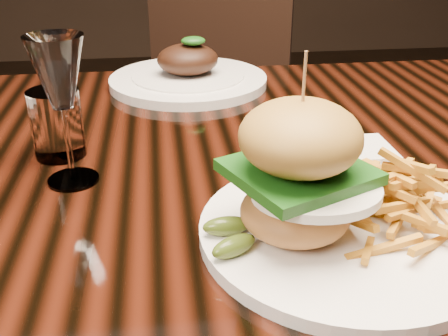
{
  "coord_description": "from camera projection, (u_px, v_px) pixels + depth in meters",
  "views": [
    {
      "loc": [
        -0.1,
        -0.69,
        1.07
      ],
      "look_at": [
        -0.03,
        -0.17,
        0.81
      ],
      "focal_mm": 42.0,
      "sensor_mm": 36.0,
      "label": 1
    }
  ],
  "objects": [
    {
      "name": "dining_table",
      "position": [
        231.0,
        197.0,
        0.8
      ],
      "size": [
        1.6,
        0.9,
        0.75
      ],
      "color": "black",
      "rests_on": "ground"
    },
    {
      "name": "burger_plate",
      "position": [
        342.0,
        195.0,
        0.54
      ],
      "size": [
        0.31,
        0.31,
        0.21
      ],
      "rotation": [
        0.0,
        0.0,
        0.21
      ],
      "color": "white",
      "rests_on": "dining_table"
    },
    {
      "name": "water_tumbler",
      "position": [
        57.0,
        124.0,
        0.74
      ],
      "size": [
        0.07,
        0.07,
        0.1
      ],
      "primitive_type": "cylinder",
      "color": "white",
      "rests_on": "dining_table"
    },
    {
      "name": "ramekin",
      "position": [
        359.0,
        159.0,
        0.7
      ],
      "size": [
        0.11,
        0.11,
        0.04
      ],
      "primitive_type": "cube",
      "rotation": [
        0.0,
        0.0,
        -0.4
      ],
      "color": "white",
      "rests_on": "dining_table"
    },
    {
      "name": "far_dish",
      "position": [
        188.0,
        76.0,
        1.05
      ],
      "size": [
        0.31,
        0.31,
        0.1
      ],
      "rotation": [
        0.0,
        0.0,
        0.17
      ],
      "color": "white",
      "rests_on": "dining_table"
    },
    {
      "name": "wine_glass",
      "position": [
        59.0,
        78.0,
        0.62
      ],
      "size": [
        0.07,
        0.07,
        0.19
      ],
      "color": "white",
      "rests_on": "dining_table"
    },
    {
      "name": "chair_far",
      "position": [
        212.0,
        95.0,
        1.66
      ],
      "size": [
        0.59,
        0.59,
        0.95
      ],
      "rotation": [
        0.0,
        0.0,
        -0.34
      ],
      "color": "black",
      "rests_on": "ground"
    }
  ]
}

